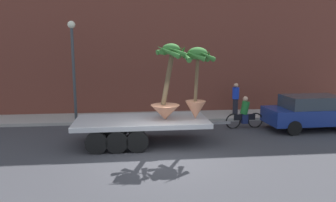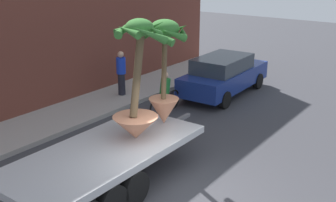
{
  "view_description": "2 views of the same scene",
  "coord_description": "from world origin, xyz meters",
  "px_view_note": "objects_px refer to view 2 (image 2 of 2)",
  "views": [
    {
      "loc": [
        -0.9,
        -10.19,
        3.74
      ],
      "look_at": [
        0.46,
        2.42,
        1.57
      ],
      "focal_mm": 33.44,
      "sensor_mm": 36.0,
      "label": 1
    },
    {
      "loc": [
        -6.93,
        -4.73,
        5.21
      ],
      "look_at": [
        2.28,
        2.09,
        1.3
      ],
      "focal_mm": 44.99,
      "sensor_mm": 36.0,
      "label": 2
    }
  ],
  "objects_px": {
    "cyclist": "(165,95)",
    "parked_car": "(224,74)",
    "potted_palm_rear": "(164,71)",
    "potted_palm_middle": "(137,93)",
    "flatbed_trailer": "(98,162)",
    "pedestrian_near_gate": "(121,72)"
  },
  "relations": [
    {
      "from": "flatbed_trailer",
      "to": "potted_palm_middle",
      "type": "bearing_deg",
      "value": -8.33
    },
    {
      "from": "flatbed_trailer",
      "to": "parked_car",
      "type": "height_order",
      "value": "parked_car"
    },
    {
      "from": "cyclist",
      "to": "pedestrian_near_gate",
      "type": "height_order",
      "value": "pedestrian_near_gate"
    },
    {
      "from": "pedestrian_near_gate",
      "to": "parked_car",
      "type": "bearing_deg",
      "value": -46.52
    },
    {
      "from": "cyclist",
      "to": "parked_car",
      "type": "relative_size",
      "value": 0.4
    },
    {
      "from": "potted_palm_middle",
      "to": "cyclist",
      "type": "bearing_deg",
      "value": 28.09
    },
    {
      "from": "flatbed_trailer",
      "to": "potted_palm_rear",
      "type": "height_order",
      "value": "potted_palm_rear"
    },
    {
      "from": "flatbed_trailer",
      "to": "pedestrian_near_gate",
      "type": "distance_m",
      "value": 6.88
    },
    {
      "from": "potted_palm_rear",
      "to": "pedestrian_near_gate",
      "type": "distance_m",
      "value": 5.51
    },
    {
      "from": "flatbed_trailer",
      "to": "cyclist",
      "type": "distance_m",
      "value": 5.44
    },
    {
      "from": "parked_car",
      "to": "pedestrian_near_gate",
      "type": "bearing_deg",
      "value": 133.48
    },
    {
      "from": "flatbed_trailer",
      "to": "potted_palm_middle",
      "type": "distance_m",
      "value": 1.86
    },
    {
      "from": "potted_palm_rear",
      "to": "cyclist",
      "type": "xyz_separation_m",
      "value": [
        2.73,
        2.03,
        -1.76
      ]
    },
    {
      "from": "potted_palm_rear",
      "to": "parked_car",
      "type": "bearing_deg",
      "value": 13.91
    },
    {
      "from": "cyclist",
      "to": "parked_car",
      "type": "distance_m",
      "value": 3.16
    },
    {
      "from": "potted_palm_middle",
      "to": "cyclist",
      "type": "distance_m",
      "value": 4.62
    },
    {
      "from": "potted_palm_rear",
      "to": "potted_palm_middle",
      "type": "distance_m",
      "value": 1.18
    },
    {
      "from": "cyclist",
      "to": "flatbed_trailer",
      "type": "bearing_deg",
      "value": -159.75
    },
    {
      "from": "flatbed_trailer",
      "to": "potted_palm_rear",
      "type": "bearing_deg",
      "value": -3.6
    },
    {
      "from": "potted_palm_rear",
      "to": "potted_palm_middle",
      "type": "height_order",
      "value": "potted_palm_middle"
    },
    {
      "from": "cyclist",
      "to": "pedestrian_near_gate",
      "type": "relative_size",
      "value": 1.08
    },
    {
      "from": "potted_palm_rear",
      "to": "potted_palm_middle",
      "type": "relative_size",
      "value": 0.95
    }
  ]
}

